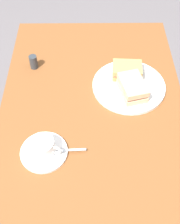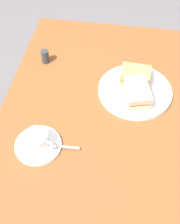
{
  "view_description": "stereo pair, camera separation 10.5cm",
  "coord_description": "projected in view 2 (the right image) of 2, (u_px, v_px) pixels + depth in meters",
  "views": [
    {
      "loc": [
        -0.69,
        0.02,
        1.58
      ],
      "look_at": [
        -0.03,
        0.01,
        0.76
      ],
      "focal_mm": 47.65,
      "sensor_mm": 36.0,
      "label": 1
    },
    {
      "loc": [
        -0.68,
        -0.09,
        1.58
      ],
      "look_at": [
        -0.03,
        0.01,
        0.76
      ],
      "focal_mm": 47.65,
      "sensor_mm": 36.0,
      "label": 2
    }
  ],
  "objects": [
    {
      "name": "sandwich_plate",
      "position": [
        135.0,
        91.0,
        1.15
      ],
      "size": [
        0.29,
        0.29,
        0.01
      ],
      "primitive_type": "cylinder",
      "color": "white",
      "rests_on": "dining_table"
    },
    {
      "name": "dining_table",
      "position": [
        94.0,
        134.0,
        1.21
      ],
      "size": [
        1.09,
        0.69,
        0.73
      ],
      "color": "brown",
      "rests_on": "ground_plane"
    },
    {
      "name": "ground_plane",
      "position": [
        93.0,
        193.0,
        1.67
      ],
      "size": [
        6.0,
        6.0,
        0.0
      ],
      "primitive_type": "plane",
      "color": "slate"
    },
    {
      "name": "sandwich_back",
      "position": [
        135.0,
        75.0,
        1.16
      ],
      "size": [
        0.09,
        0.12,
        0.05
      ],
      "color": "#BE874A",
      "rests_on": "sandwich_plate"
    },
    {
      "name": "salt_shaker",
      "position": [
        45.0,
        56.0,
        1.24
      ],
      "size": [
        0.03,
        0.03,
        0.06
      ],
      "primitive_type": "cylinder",
      "color": "#33383D",
      "rests_on": "dining_table"
    },
    {
      "name": "coffee_saucer",
      "position": [
        38.0,
        145.0,
        1.0
      ],
      "size": [
        0.16,
        0.16,
        0.01
      ],
      "primitive_type": "cylinder",
      "color": "white",
      "rests_on": "dining_table"
    },
    {
      "name": "coffee_cup",
      "position": [
        37.0,
        140.0,
        0.97
      ],
      "size": [
        0.08,
        0.1,
        0.06
      ],
      "color": "white",
      "rests_on": "coffee_saucer"
    },
    {
      "name": "sandwich_front",
      "position": [
        137.0,
        93.0,
        1.1
      ],
      "size": [
        0.15,
        0.11,
        0.06
      ],
      "color": "#E5B184",
      "rests_on": "sandwich_plate"
    },
    {
      "name": "spoon",
      "position": [
        60.0,
        146.0,
        0.99
      ],
      "size": [
        0.02,
        0.1,
        0.01
      ],
      "color": "silver",
      "rests_on": "coffee_saucer"
    }
  ]
}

